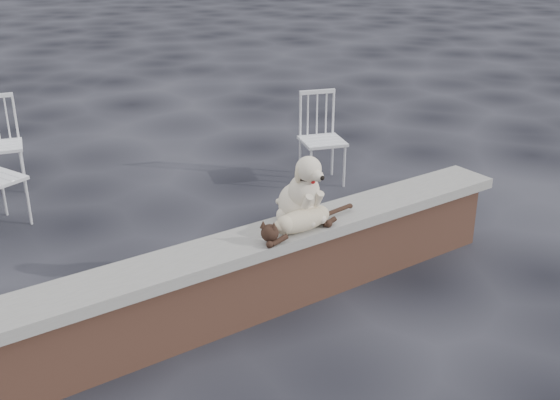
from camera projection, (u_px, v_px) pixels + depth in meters
ground at (139, 354)px, 4.30m from camera, size 60.00×60.00×0.00m
brick_wall at (136, 321)px, 4.20m from camera, size 6.00×0.30×0.50m
capstone at (132, 280)px, 4.09m from camera, size 6.20×0.40×0.08m
dog at (298, 187)px, 4.70m from camera, size 0.37×0.47×0.52m
cat at (301, 219)px, 4.61m from camera, size 1.04×0.31×0.18m
chair_d at (322, 139)px, 6.91m from camera, size 0.71×0.71×0.94m
chair_b at (0, 145)px, 6.75m from camera, size 0.68×0.68×0.94m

